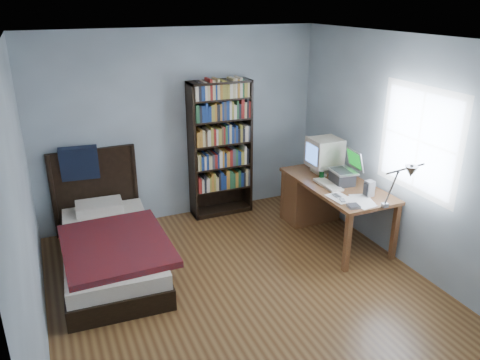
{
  "coord_description": "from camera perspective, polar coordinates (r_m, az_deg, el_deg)",
  "views": [
    {
      "loc": [
        -1.67,
        -3.68,
        2.84
      ],
      "look_at": [
        0.19,
        0.59,
        1.01
      ],
      "focal_mm": 35.0,
      "sensor_mm": 36.0,
      "label": 1
    }
  ],
  "objects": [
    {
      "name": "speaker",
      "position": [
        5.47,
        15.48,
        -1.01
      ],
      "size": [
        0.09,
        0.09,
        0.18
      ],
      "primitive_type": "cube",
      "rotation": [
        0.0,
        0.0,
        0.03
      ],
      "color": "gray",
      "rests_on": "desk"
    },
    {
      "name": "mouse",
      "position": [
        5.98,
        10.19,
        0.61
      ],
      "size": [
        0.06,
        0.1,
        0.04
      ],
      "primitive_type": "ellipsoid",
      "color": "silver",
      "rests_on": "desk"
    },
    {
      "name": "soda_can",
      "position": [
        5.86,
        9.91,
        0.59
      ],
      "size": [
        0.06,
        0.06,
        0.11
      ],
      "primitive_type": "cylinder",
      "color": "#073911",
      "rests_on": "desk"
    },
    {
      "name": "desk",
      "position": [
        6.23,
        9.3,
        -1.76
      ],
      "size": [
        0.75,
        1.54,
        0.73
      ],
      "color": "brown",
      "rests_on": "floor"
    },
    {
      "name": "crt_monitor",
      "position": [
        6.06,
        10.21,
        3.27
      ],
      "size": [
        0.4,
        0.37,
        0.45
      ],
      "color": "beige",
      "rests_on": "desk"
    },
    {
      "name": "phone_silver",
      "position": [
        5.39,
        11.71,
        -1.93
      ],
      "size": [
        0.06,
        0.11,
        0.02
      ],
      "primitive_type": "cube",
      "rotation": [
        0.0,
        0.0,
        -0.01
      ],
      "color": "silver",
      "rests_on": "desk"
    },
    {
      "name": "bookshelf",
      "position": [
        6.31,
        -2.4,
        3.78
      ],
      "size": [
        0.83,
        0.3,
        1.84
      ],
      "color": "black",
      "rests_on": "floor"
    },
    {
      "name": "keyboard",
      "position": [
        5.68,
        10.69,
        -0.58
      ],
      "size": [
        0.17,
        0.42,
        0.04
      ],
      "primitive_type": "cube",
      "rotation": [
        0.0,
        0.07,
        -0.01
      ],
      "color": "beige",
      "rests_on": "desk"
    },
    {
      "name": "external_drive",
      "position": [
        5.17,
        13.66,
        -3.14
      ],
      "size": [
        0.14,
        0.14,
        0.02
      ],
      "primitive_type": "cube",
      "rotation": [
        0.0,
        0.0,
        -0.19
      ],
      "color": "gray",
      "rests_on": "desk"
    },
    {
      "name": "phone_grey",
      "position": [
        5.29,
        12.39,
        -2.44
      ],
      "size": [
        0.08,
        0.11,
        0.02
      ],
      "primitive_type": "cube",
      "rotation": [
        0.0,
        0.0,
        -0.39
      ],
      "color": "gray",
      "rests_on": "desk"
    },
    {
      "name": "desk_lamp",
      "position": [
        4.74,
        19.71,
        0.57
      ],
      "size": [
        0.25,
        0.55,
        0.65
      ],
      "color": "#99999E",
      "rests_on": "desk"
    },
    {
      "name": "bed",
      "position": [
        5.48,
        -15.63,
        -7.54
      ],
      "size": [
        1.13,
        2.11,
        1.16
      ],
      "color": "black",
      "rests_on": "floor"
    },
    {
      "name": "laptop",
      "position": [
        5.75,
        12.52,
        0.63
      ],
      "size": [
        0.37,
        0.37,
        0.41
      ],
      "color": "#2D2D30",
      "rests_on": "desk"
    },
    {
      "name": "room",
      "position": [
        4.35,
        1.2,
        0.03
      ],
      "size": [
        4.2,
        4.24,
        2.5
      ],
      "color": "#543218",
      "rests_on": "ground"
    }
  ]
}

